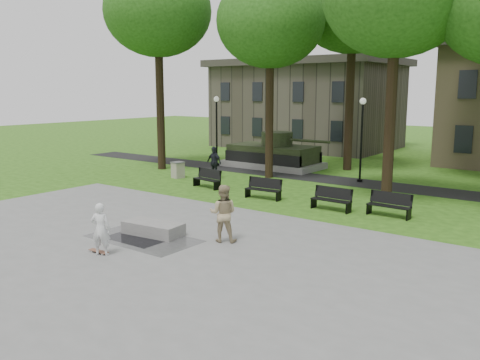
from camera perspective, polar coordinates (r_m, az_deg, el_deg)
The scene contains 21 objects.
ground at distance 19.56m, azimuth -2.80°, elevation -5.24°, with size 120.00×120.00×0.00m, color #284F12.
plaza at distance 16.20m, azimuth -14.27°, elevation -8.80°, with size 22.00×16.00×0.02m, color gray.
footpath at distance 29.58m, azimuth 12.16°, elevation -0.18°, with size 44.00×2.60×0.01m, color black.
building_left at distance 47.08m, azimuth 7.52°, elevation 8.11°, with size 15.00×10.00×7.20m, color #4C443D.
tree_0 at distance 33.98m, azimuth -9.23°, elevation 18.20°, with size 6.80×6.80×12.97m.
tree_1 at distance 30.23m, azimuth 3.44°, elevation 17.28°, with size 6.20×6.20×11.63m.
tree_4 at distance 34.00m, azimuth 12.60°, elevation 18.71°, with size 7.20×7.20×13.50m.
lamp_left at distance 34.80m, azimuth -2.65°, elevation 6.18°, with size 0.36×0.36×4.73m.
lamp_mid at distance 29.30m, azimuth 13.50°, elevation 5.17°, with size 0.36×0.36×4.73m.
tank_monument at distance 34.27m, azimuth 3.78°, elevation 2.85°, with size 7.45×3.40×2.40m.
puddle at distance 18.27m, azimuth -11.68°, elevation -6.49°, with size 2.20×1.20×0.00m, color black.
concrete_block at distance 18.64m, azimuth -9.71°, elevation -5.37°, with size 2.20×1.00×0.45m, color gray.
skateboard at distance 17.01m, azimuth -15.58°, elevation -7.78°, with size 0.78×0.20×0.07m, color brown.
skateboarder at distance 16.58m, azimuth -15.37°, elevation -5.33°, with size 0.61×0.40×1.69m, color silver.
friend_watching at distance 17.37m, azimuth -1.91°, elevation -3.75°, with size 0.97×0.75×1.99m, color tan.
pedestrian_walker at distance 29.96m, azimuth -2.94°, elevation 1.98°, with size 1.11×0.46×1.89m, color black.
park_bench_0 at distance 27.15m, azimuth -3.65°, elevation 0.23°, with size 1.85×0.81×1.00m.
park_bench_1 at distance 24.37m, azimuth 2.72°, elevation -0.90°, with size 1.83×0.66×1.00m.
park_bench_2 at distance 22.41m, azimuth 10.29°, elevation -2.03°, with size 1.81×0.58×1.00m.
park_bench_3 at distance 21.85m, azimuth 16.45°, elevation -2.60°, with size 1.81×0.58×1.00m.
trash_bin at distance 30.34m, azimuth -6.99°, elevation 1.15°, with size 0.79×0.79×0.96m.
Camera 1 is at (12.04, -14.52, 5.17)m, focal length 38.00 mm.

